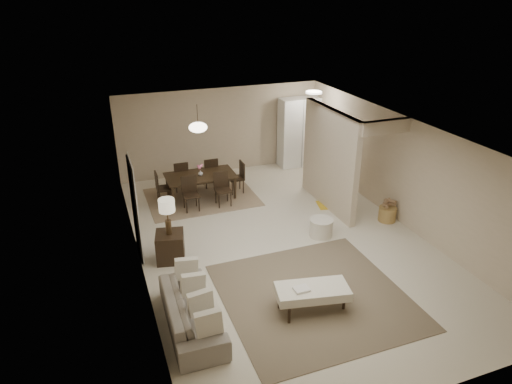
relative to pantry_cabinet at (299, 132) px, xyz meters
name	(u,v)px	position (x,y,z in m)	size (l,w,h in m)	color
floor	(281,241)	(-2.35, -4.15, -1.05)	(9.00, 9.00, 0.00)	beige
ceiling	(284,131)	(-2.35, -4.15, 1.45)	(9.00, 9.00, 0.00)	white
back_wall	(221,131)	(-2.35, 0.35, 0.20)	(6.00, 6.00, 0.00)	#BAA98C
left_wall	(136,212)	(-5.35, -4.15, 0.20)	(9.00, 9.00, 0.00)	#BAA98C
right_wall	(402,171)	(0.65, -4.15, 0.20)	(9.00, 9.00, 0.00)	#BAA98C
partition	(329,159)	(-0.55, -2.90, 0.20)	(0.15, 2.50, 2.50)	#BAA98C
doorway	(135,209)	(-5.32, -3.55, -0.03)	(0.04, 0.90, 2.04)	black
pantry_cabinet	(299,132)	(0.00, 0.00, 0.00)	(1.20, 0.55, 2.10)	white
flush_light	(314,92)	(-0.05, -0.95, 1.41)	(0.44, 0.44, 0.05)	white
living_rug	(314,296)	(-2.57, -6.15, -1.04)	(3.20, 3.20, 0.01)	brown
sofa	(192,311)	(-4.80, -6.15, -0.76)	(0.79, 2.02, 0.59)	gray
ottoman_bench	(312,292)	(-2.77, -6.45, -0.69)	(1.33, 0.80, 0.45)	beige
side_table	(170,247)	(-4.75, -4.04, -0.75)	(0.55, 0.55, 0.61)	black
table_lamp	(167,208)	(-4.75, -4.04, 0.12)	(0.32, 0.32, 0.76)	#45321D
round_pouf	(321,228)	(-1.42, -4.25, -0.85)	(0.53, 0.53, 0.41)	beige
wicker_basket	(387,214)	(0.40, -4.15, -0.87)	(0.41, 0.41, 0.35)	olive
dining_rug	(202,197)	(-3.42, -1.34, -1.04)	(2.80, 2.10, 0.01)	#78624A
dining_table	(201,187)	(-3.42, -1.34, -0.73)	(1.80, 1.00, 0.63)	black
dining_chairs	(201,183)	(-3.42, -1.34, -0.62)	(2.31, 1.67, 0.86)	black
vase	(200,173)	(-3.42, -1.34, -0.35)	(0.13, 0.13, 0.14)	silver
yellow_mat	(334,204)	(-0.35, -2.95, -1.04)	(0.85, 0.52, 0.01)	gold
pendant_light	(198,127)	(-3.42, -1.34, 0.87)	(0.46, 0.46, 0.71)	#45321D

